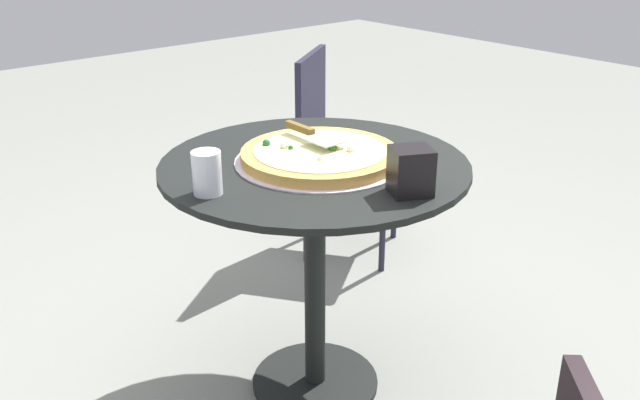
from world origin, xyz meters
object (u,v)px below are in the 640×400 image
drinking_cup (208,173)px  napkin_dispenser (411,171)px  pizza_on_tray (320,156)px  patio_chair_near (337,138)px  patio_table (315,218)px  pizza_server (311,133)px

drinking_cup → napkin_dispenser: bearing=-130.3°
napkin_dispenser → pizza_on_tray: bearing=-58.3°
pizza_on_tray → patio_chair_near: patio_chair_near is taller
patio_chair_near → pizza_on_tray: bearing=134.8°
pizza_on_tray → napkin_dispenser: size_ratio=4.05×
patio_table → napkin_dispenser: bearing=-174.4°
drinking_cup → patio_chair_near: bearing=-57.1°
pizza_on_tray → patio_chair_near: size_ratio=0.55×
patio_table → pizza_server: bearing=-33.3°
pizza_on_tray → patio_chair_near: (0.64, -0.65, -0.25)m
pizza_server → patio_chair_near: size_ratio=0.26×
napkin_dispenser → pizza_server: bearing=-62.9°
drinking_cup → pizza_server: bearing=-80.6°
patio_table → napkin_dispenser: 0.38m
pizza_on_tray → napkin_dispenser: bearing=-176.5°
patio_table → patio_chair_near: patio_chair_near is taller
pizza_server → napkin_dispenser: (-0.37, 0.01, -0.00)m
pizza_on_tray → pizza_server: size_ratio=2.14×
pizza_server → drinking_cup: (-0.06, 0.37, -0.01)m
patio_table → drinking_cup: bearing=90.7°
drinking_cup → napkin_dispenser: napkin_dispenser is taller
napkin_dispenser → patio_chair_near: size_ratio=0.14×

